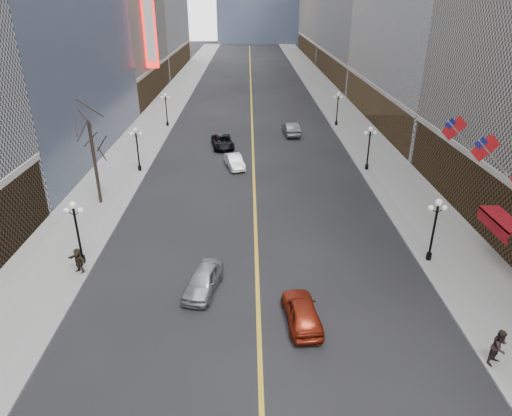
{
  "coord_description": "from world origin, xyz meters",
  "views": [
    {
      "loc": [
        -0.48,
        3.31,
        16.56
      ],
      "look_at": [
        -0.21,
        19.8,
        8.88
      ],
      "focal_mm": 32.0,
      "sensor_mm": 36.0,
      "label": 1
    }
  ],
  "objects_px": {
    "streetlamp_west_2": "(137,145)",
    "car_sb_far": "(291,129)",
    "streetlamp_west_1": "(76,226)",
    "car_nb_near": "(203,280)",
    "streetlamp_east_2": "(369,144)",
    "streetlamp_east_3": "(338,105)",
    "streetlamp_east_1": "(435,224)",
    "car_nb_far": "(223,142)",
    "car_sb_mid": "(302,311)",
    "car_nb_mid": "(235,161)",
    "streetlamp_west_3": "(166,106)"
  },
  "relations": [
    {
      "from": "streetlamp_west_2",
      "to": "car_sb_far",
      "type": "relative_size",
      "value": 0.9
    },
    {
      "from": "streetlamp_west_1",
      "to": "car_sb_far",
      "type": "relative_size",
      "value": 0.9
    },
    {
      "from": "streetlamp_west_2",
      "to": "car_nb_near",
      "type": "bearing_deg",
      "value": -68.25
    },
    {
      "from": "streetlamp_east_2",
      "to": "streetlamp_east_3",
      "type": "height_order",
      "value": "same"
    },
    {
      "from": "streetlamp_west_1",
      "to": "streetlamp_west_2",
      "type": "distance_m",
      "value": 18.0
    },
    {
      "from": "streetlamp_east_1",
      "to": "streetlamp_west_2",
      "type": "relative_size",
      "value": 1.0
    },
    {
      "from": "streetlamp_east_3",
      "to": "streetlamp_west_1",
      "type": "height_order",
      "value": "same"
    },
    {
      "from": "streetlamp_east_1",
      "to": "streetlamp_east_2",
      "type": "distance_m",
      "value": 18.0
    },
    {
      "from": "car_nb_far",
      "to": "car_sb_mid",
      "type": "height_order",
      "value": "car_sb_mid"
    },
    {
      "from": "car_nb_mid",
      "to": "car_nb_far",
      "type": "bearing_deg",
      "value": 88.65
    },
    {
      "from": "car_sb_mid",
      "to": "streetlamp_east_2",
      "type": "bearing_deg",
      "value": -116.51
    },
    {
      "from": "streetlamp_east_1",
      "to": "car_sb_far",
      "type": "height_order",
      "value": "streetlamp_east_1"
    },
    {
      "from": "streetlamp_west_2",
      "to": "car_sb_mid",
      "type": "xyz_separation_m",
      "value": [
        14.19,
        -24.34,
        -2.15
      ]
    },
    {
      "from": "car_sb_far",
      "to": "car_nb_mid",
      "type": "bearing_deg",
      "value": 56.29
    },
    {
      "from": "streetlamp_west_1",
      "to": "car_sb_mid",
      "type": "bearing_deg",
      "value": -24.08
    },
    {
      "from": "car_nb_mid",
      "to": "car_sb_mid",
      "type": "relative_size",
      "value": 0.94
    },
    {
      "from": "car_sb_far",
      "to": "streetlamp_west_1",
      "type": "bearing_deg",
      "value": 57.66
    },
    {
      "from": "streetlamp_west_3",
      "to": "car_nb_mid",
      "type": "relative_size",
      "value": 1.08
    },
    {
      "from": "streetlamp_west_3",
      "to": "car_nb_far",
      "type": "xyz_separation_m",
      "value": [
        8.17,
        -9.78,
        -2.19
      ]
    },
    {
      "from": "streetlamp_west_3",
      "to": "car_sb_far",
      "type": "relative_size",
      "value": 0.9
    },
    {
      "from": "streetlamp_east_3",
      "to": "car_sb_far",
      "type": "height_order",
      "value": "streetlamp_east_3"
    },
    {
      "from": "streetlamp_west_1",
      "to": "streetlamp_west_2",
      "type": "xyz_separation_m",
      "value": [
        0.0,
        18.0,
        0.0
      ]
    },
    {
      "from": "streetlamp_east_2",
      "to": "streetlamp_west_2",
      "type": "xyz_separation_m",
      "value": [
        -23.6,
        0.0,
        0.0
      ]
    },
    {
      "from": "streetlamp_east_1",
      "to": "car_nb_far",
      "type": "height_order",
      "value": "streetlamp_east_1"
    },
    {
      "from": "car_sb_far",
      "to": "streetlamp_east_1",
      "type": "bearing_deg",
      "value": 97.74
    },
    {
      "from": "streetlamp_west_1",
      "to": "streetlamp_east_2",
      "type": "bearing_deg",
      "value": 37.33
    },
    {
      "from": "streetlamp_east_1",
      "to": "car_nb_mid",
      "type": "height_order",
      "value": "streetlamp_east_1"
    },
    {
      "from": "streetlamp_west_2",
      "to": "car_nb_near",
      "type": "relative_size",
      "value": 1.04
    },
    {
      "from": "streetlamp_east_2",
      "to": "car_nb_mid",
      "type": "bearing_deg",
      "value": 175.4
    },
    {
      "from": "streetlamp_east_1",
      "to": "car_sb_far",
      "type": "xyz_separation_m",
      "value": [
        -6.73,
        31.63,
        -2.08
      ]
    },
    {
      "from": "car_nb_mid",
      "to": "streetlamp_east_1",
      "type": "bearing_deg",
      "value": -68.4
    },
    {
      "from": "car_nb_far",
      "to": "car_sb_mid",
      "type": "bearing_deg",
      "value": -89.2
    },
    {
      "from": "car_nb_mid",
      "to": "car_sb_mid",
      "type": "xyz_separation_m",
      "value": [
        4.39,
        -25.45,
        0.07
      ]
    },
    {
      "from": "streetlamp_west_2",
      "to": "car_nb_mid",
      "type": "distance_m",
      "value": 10.11
    },
    {
      "from": "car_sb_mid",
      "to": "streetlamp_east_1",
      "type": "bearing_deg",
      "value": -151.41
    },
    {
      "from": "streetlamp_east_3",
      "to": "car_nb_mid",
      "type": "height_order",
      "value": "streetlamp_east_3"
    },
    {
      "from": "car_nb_near",
      "to": "car_sb_mid",
      "type": "xyz_separation_m",
      "value": [
        5.74,
        -3.16,
        0.01
      ]
    },
    {
      "from": "streetlamp_west_3",
      "to": "car_nb_mid",
      "type": "xyz_separation_m",
      "value": [
        9.8,
        -16.89,
        -2.21
      ]
    },
    {
      "from": "streetlamp_east_3",
      "to": "streetlamp_west_2",
      "type": "xyz_separation_m",
      "value": [
        -23.6,
        -18.0,
        0.0
      ]
    },
    {
      "from": "car_nb_far",
      "to": "car_sb_far",
      "type": "distance_m",
      "value": 10.24
    },
    {
      "from": "streetlamp_west_2",
      "to": "car_nb_far",
      "type": "distance_m",
      "value": 11.8
    },
    {
      "from": "streetlamp_west_3",
      "to": "car_nb_far",
      "type": "bearing_deg",
      "value": -50.11
    },
    {
      "from": "car_nb_far",
      "to": "car_sb_far",
      "type": "xyz_separation_m",
      "value": [
        8.7,
        5.41,
        0.11
      ]
    },
    {
      "from": "streetlamp_west_3",
      "to": "car_sb_mid",
      "type": "height_order",
      "value": "streetlamp_west_3"
    },
    {
      "from": "streetlamp_east_2",
      "to": "streetlamp_west_1",
      "type": "xyz_separation_m",
      "value": [
        -23.6,
        -18.0,
        0.0
      ]
    },
    {
      "from": "streetlamp_west_1",
      "to": "streetlamp_east_1",
      "type": "bearing_deg",
      "value": 0.0
    },
    {
      "from": "car_sb_mid",
      "to": "car_sb_far",
      "type": "relative_size",
      "value": 0.88
    },
    {
      "from": "streetlamp_west_3",
      "to": "streetlamp_west_1",
      "type": "bearing_deg",
      "value": -90.0
    },
    {
      "from": "streetlamp_west_2",
      "to": "streetlamp_east_2",
      "type": "bearing_deg",
      "value": 0.0
    },
    {
      "from": "streetlamp_west_1",
      "to": "car_nb_near",
      "type": "bearing_deg",
      "value": -20.64
    }
  ]
}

